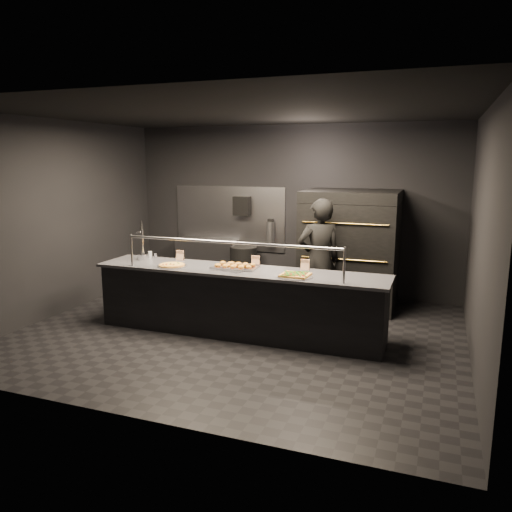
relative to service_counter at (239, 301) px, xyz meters
name	(u,v)px	position (x,y,z in m)	size (l,w,h in m)	color
room	(238,227)	(-0.02, 0.05, 1.03)	(6.04, 6.00, 3.00)	black
service_counter	(239,301)	(0.00, 0.00, 0.00)	(4.10, 0.78, 1.37)	black
pizza_oven	(350,248)	(1.20, 1.90, 0.50)	(1.50, 1.23, 1.91)	black
prep_shelf	(207,262)	(-1.60, 2.32, -0.01)	(1.20, 0.35, 0.90)	#99999E
towel_dispenser	(242,206)	(-0.90, 2.39, 1.09)	(0.30, 0.20, 0.35)	black
fire_extinguisher	(270,234)	(-0.35, 2.40, 0.60)	(0.14, 0.14, 0.51)	#B2B2B7
beer_tap	(142,248)	(-1.60, 0.12, 0.63)	(0.16, 0.22, 0.60)	silver
round_pizza	(172,265)	(-0.95, -0.15, 0.47)	(0.42, 0.42, 0.03)	silver
slider_tray_a	(232,266)	(-0.10, 0.00, 0.49)	(0.58, 0.49, 0.08)	silver
slider_tray_b	(240,266)	(0.00, 0.06, 0.48)	(0.47, 0.36, 0.07)	silver
square_pizza	(295,275)	(0.85, -0.15, 0.47)	(0.45, 0.45, 0.05)	silver
condiment_jar	(152,255)	(-1.54, 0.28, 0.50)	(0.15, 0.06, 0.10)	silver
tent_cards	(245,260)	(-0.01, 0.28, 0.53)	(2.04, 0.04, 0.15)	white
trash_bin	(243,269)	(-0.79, 2.17, -0.05)	(0.49, 0.49, 0.82)	black
worker	(319,260)	(0.89, 1.02, 0.46)	(0.67, 0.44, 1.84)	black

